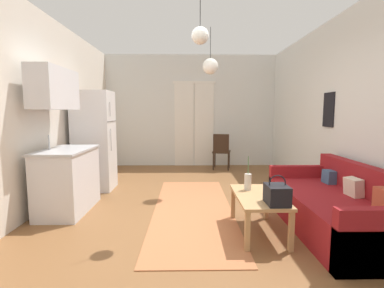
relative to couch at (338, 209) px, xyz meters
name	(u,v)px	position (x,y,z in m)	size (l,w,h in m)	color
ground_plane	(194,226)	(-1.71, 0.26, -0.31)	(4.95, 8.33, 0.10)	brown
wall_back	(191,112)	(-1.70, 4.17, 1.15)	(4.55, 0.13, 2.86)	silver
wall_right	(375,110)	(0.52, 0.25, 1.17)	(0.12, 7.93, 2.86)	silver
wall_left	(10,110)	(-3.93, 0.26, 1.17)	(0.12, 7.93, 2.86)	silver
area_rug	(193,209)	(-1.72, 0.73, -0.26)	(1.11, 3.13, 0.01)	#B26B42
couch	(338,209)	(0.00, 0.00, 0.00)	(0.93, 1.98, 0.78)	maroon
coffee_table	(259,200)	(-0.97, -0.05, 0.13)	(0.53, 0.97, 0.45)	tan
bamboo_vase	(248,182)	(-1.05, 0.16, 0.29)	(0.09, 0.09, 0.42)	beige
handbag	(277,194)	(-0.86, -0.37, 0.30)	(0.22, 0.28, 0.31)	black
refrigerator	(94,141)	(-3.48, 1.87, 0.63)	(0.68, 0.58, 1.78)	white
kitchen_counter	(65,158)	(-3.52, 0.73, 0.50)	(0.59, 1.07, 2.00)	silver
accent_chair	(221,150)	(-0.97, 3.56, 0.23)	(0.49, 0.48, 0.88)	black
pendant_lamp_near	(200,36)	(-1.64, 0.19, 2.03)	(0.20, 0.20, 0.67)	black
pendant_lamp_far	(210,66)	(-1.39, 1.80, 1.94)	(0.28, 0.28, 0.80)	black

